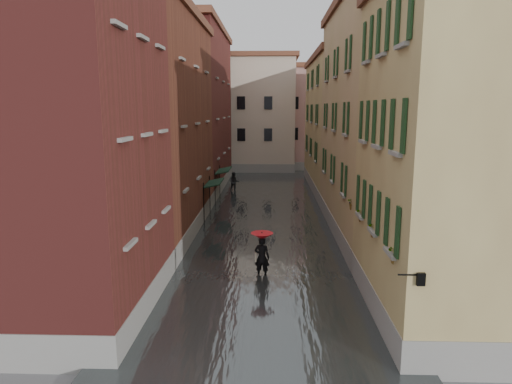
# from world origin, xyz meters

# --- Properties ---
(ground) EXTENTS (120.00, 120.00, 0.00)m
(ground) POSITION_xyz_m (0.00, 0.00, 0.00)
(ground) COLOR #5E5E61
(ground) RESTS_ON ground
(floodwater) EXTENTS (10.00, 60.00, 0.20)m
(floodwater) POSITION_xyz_m (0.00, 13.00, 0.10)
(floodwater) COLOR #43494A
(floodwater) RESTS_ON ground
(building_left_near) EXTENTS (6.00, 8.00, 13.00)m
(building_left_near) POSITION_xyz_m (-7.00, -2.00, 6.50)
(building_left_near) COLOR maroon
(building_left_near) RESTS_ON ground
(building_left_mid) EXTENTS (6.00, 14.00, 12.50)m
(building_left_mid) POSITION_xyz_m (-7.00, 9.00, 6.25)
(building_left_mid) COLOR brown
(building_left_mid) RESTS_ON ground
(building_left_far) EXTENTS (6.00, 16.00, 14.00)m
(building_left_far) POSITION_xyz_m (-7.00, 24.00, 7.00)
(building_left_far) COLOR maroon
(building_left_far) RESTS_ON ground
(building_right_near) EXTENTS (6.00, 8.00, 11.50)m
(building_right_near) POSITION_xyz_m (7.00, -2.00, 5.75)
(building_right_near) COLOR #9B8250
(building_right_near) RESTS_ON ground
(building_right_mid) EXTENTS (6.00, 14.00, 13.00)m
(building_right_mid) POSITION_xyz_m (7.00, 9.00, 6.50)
(building_right_mid) COLOR tan
(building_right_mid) RESTS_ON ground
(building_right_far) EXTENTS (6.00, 16.00, 11.50)m
(building_right_far) POSITION_xyz_m (7.00, 24.00, 5.75)
(building_right_far) COLOR #9B8250
(building_right_far) RESTS_ON ground
(building_end_cream) EXTENTS (12.00, 9.00, 13.00)m
(building_end_cream) POSITION_xyz_m (-3.00, 38.00, 6.50)
(building_end_cream) COLOR #C0AF98
(building_end_cream) RESTS_ON ground
(building_end_pink) EXTENTS (10.00, 9.00, 12.00)m
(building_end_pink) POSITION_xyz_m (6.00, 40.00, 6.00)
(building_end_pink) COLOR tan
(building_end_pink) RESTS_ON ground
(awning_near) EXTENTS (1.09, 2.96, 2.80)m
(awning_near) POSITION_xyz_m (-3.49, 12.22, 2.47)
(awning_near) COLOR black
(awning_near) RESTS_ON ground
(awning_far) EXTENTS (1.09, 3.27, 2.80)m
(awning_far) POSITION_xyz_m (-3.48, 18.32, 2.47)
(awning_far) COLOR black
(awning_far) RESTS_ON ground
(wall_lantern) EXTENTS (0.71, 0.22, 0.35)m
(wall_lantern) POSITION_xyz_m (4.33, -6.00, 3.01)
(wall_lantern) COLOR black
(wall_lantern) RESTS_ON ground
(window_planters) EXTENTS (0.59, 8.13, 0.84)m
(window_planters) POSITION_xyz_m (4.12, -0.75, 3.51)
(window_planters) COLOR brown
(window_planters) RESTS_ON ground
(pedestrian_main) EXTENTS (1.02, 1.02, 2.06)m
(pedestrian_main) POSITION_xyz_m (-0.04, 1.70, 1.26)
(pedestrian_main) COLOR black
(pedestrian_main) RESTS_ON ground
(pedestrian_far) EXTENTS (1.03, 0.88, 1.83)m
(pedestrian_far) POSITION_xyz_m (-2.93, 22.34, 0.92)
(pedestrian_far) COLOR black
(pedestrian_far) RESTS_ON ground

